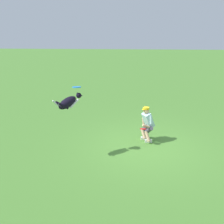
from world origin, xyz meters
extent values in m
plane|color=#487D2F|center=(0.00, 0.00, 0.00)|extent=(60.00, 60.00, 0.00)
cube|color=silver|center=(0.03, -0.67, 0.05)|extent=(0.26, 0.10, 0.10)
cylinder|color=tan|center=(0.07, -0.65, 0.24)|extent=(0.24, 0.32, 0.37)
cylinder|color=#484453|center=(0.01, -0.66, 0.47)|extent=(0.32, 0.43, 0.37)
cube|color=silver|center=(-0.11, -0.42, 0.05)|extent=(0.26, 0.10, 0.10)
cylinder|color=tan|center=(-0.06, -0.40, 0.24)|extent=(0.24, 0.32, 0.37)
cylinder|color=#484453|center=(-0.10, -0.45, 0.47)|extent=(0.32, 0.43, 0.37)
cube|color=silver|center=(-0.08, -0.57, 0.81)|extent=(0.52, 0.49, 0.58)
cylinder|color=silver|center=(0.04, -0.73, 0.87)|extent=(0.14, 0.16, 0.29)
cylinder|color=silver|center=(-0.15, -0.38, 0.87)|extent=(0.14, 0.16, 0.29)
cylinder|color=tan|center=(0.02, -0.27, 0.69)|extent=(0.29, 0.21, 0.19)
cylinder|color=tan|center=(0.08, -0.73, 0.71)|extent=(0.14, 0.17, 0.27)
sphere|color=tan|center=(0.01, -0.52, 1.17)|extent=(0.21, 0.21, 0.21)
cylinder|color=gold|center=(0.01, -0.52, 1.26)|extent=(0.22, 0.22, 0.07)
cylinder|color=gold|center=(0.10, -0.47, 1.23)|extent=(0.12, 0.12, 0.02)
ellipsoid|color=black|center=(2.52, 0.80, 1.83)|extent=(0.71, 0.67, 0.50)
ellipsoid|color=white|center=(2.38, 0.69, 1.80)|extent=(0.14, 0.20, 0.17)
sphere|color=black|center=(2.20, 0.53, 1.98)|extent=(0.17, 0.17, 0.17)
cone|color=black|center=(2.13, 0.47, 1.96)|extent=(0.13, 0.13, 0.09)
cone|color=black|center=(2.18, 0.59, 2.06)|extent=(0.06, 0.06, 0.07)
cone|color=black|center=(2.25, 0.50, 2.06)|extent=(0.06, 0.06, 0.07)
cylinder|color=white|center=(2.32, 0.74, 1.78)|extent=(0.31, 0.28, 0.27)
cylinder|color=white|center=(2.43, 0.61, 1.78)|extent=(0.31, 0.28, 0.27)
cylinder|color=black|center=(2.60, 0.99, 1.78)|extent=(0.31, 0.28, 0.27)
cylinder|color=black|center=(2.72, 0.85, 1.78)|extent=(0.31, 0.28, 0.27)
cylinder|color=white|center=(2.82, 1.05, 1.88)|extent=(0.18, 0.16, 0.23)
cylinder|color=#2382E9|center=(2.26, 0.55, 2.26)|extent=(0.33, 0.33, 0.05)
cylinder|color=red|center=(0.11, -0.19, 0.61)|extent=(0.32, 0.32, 0.09)
camera|label=1|loc=(0.76, 9.14, 4.37)|focal=46.27mm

